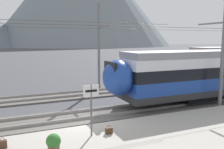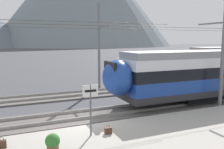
{
  "view_description": "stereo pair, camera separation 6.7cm",
  "coord_description": "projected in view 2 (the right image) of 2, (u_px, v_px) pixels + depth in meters",
  "views": [
    {
      "loc": [
        -3.49,
        -12.19,
        4.63
      ],
      "look_at": [
        3.55,
        4.19,
        2.06
      ],
      "focal_mm": 38.77,
      "sensor_mm": 36.0,
      "label": 1
    },
    {
      "loc": [
        -3.42,
        -12.22,
        4.63
      ],
      "look_at": [
        3.55,
        4.19,
        2.06
      ],
      "focal_mm": 38.77,
      "sensor_mm": 36.0,
      "label": 2
    }
  ],
  "objects": [
    {
      "name": "platform_sign",
      "position": [
        90.0,
        99.0,
        10.54
      ],
      "size": [
        0.7,
        0.08,
        2.29
      ],
      "color": "#59595B",
      "rests_on": "platform_slab"
    },
    {
      "name": "ground_plane",
      "position": [
        82.0,
        126.0,
        13.11
      ],
      "size": [
        400.0,
        400.0,
        0.0
      ],
      "primitive_type": "plane",
      "color": "#424247"
    },
    {
      "name": "catenary_mast_far_side",
      "position": [
        100.0,
        45.0,
        22.72
      ],
      "size": [
        38.48,
        2.65,
        8.03
      ],
      "color": "slate",
      "rests_on": "ground"
    },
    {
      "name": "handbag_beside_passenger",
      "position": [
        2.0,
        144.0,
        9.52
      ],
      "size": [
        0.32,
        0.18,
        0.44
      ],
      "color": "#472D1E",
      "rests_on": "platform_slab"
    },
    {
      "name": "potted_plant_platform_edge",
      "position": [
        53.0,
        143.0,
        9.03
      ],
      "size": [
        0.55,
        0.55,
        0.77
      ],
      "color": "brown",
      "rests_on": "platform_slab"
    },
    {
      "name": "track_near",
      "position": [
        76.0,
        117.0,
        14.36
      ],
      "size": [
        120.0,
        3.0,
        0.28
      ],
      "color": "#5B5651",
      "rests_on": "ground"
    },
    {
      "name": "handbag_near_sign",
      "position": [
        108.0,
        130.0,
        10.97
      ],
      "size": [
        0.32,
        0.18,
        0.41
      ],
      "color": "#472D1E",
      "rests_on": "platform_slab"
    },
    {
      "name": "catenary_mast_mid",
      "position": [
        221.0,
        53.0,
        15.58
      ],
      "size": [
        38.48,
        2.44,
        7.22
      ],
      "color": "slate",
      "rests_on": "ground"
    },
    {
      "name": "track_far",
      "position": [
        58.0,
        97.0,
        19.58
      ],
      "size": [
        120.0,
        3.0,
        0.28
      ],
      "color": "#5B5651",
      "rests_on": "ground"
    }
  ]
}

